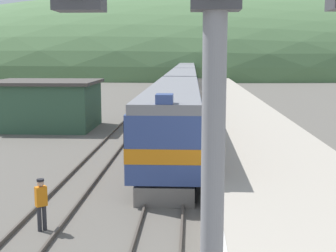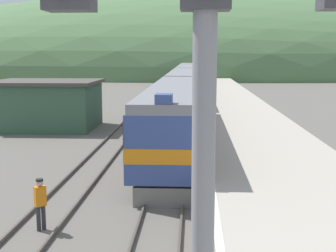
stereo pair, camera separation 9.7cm
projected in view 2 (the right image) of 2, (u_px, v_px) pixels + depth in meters
track_main at (187, 90)px, 72.72m from camera, size 1.52×180.00×0.16m
track_siding at (161, 90)px, 72.94m from camera, size 1.52×180.00×0.16m
platform at (228, 101)px, 52.65m from camera, size 6.56×140.00×0.97m
distant_hills at (190, 73)px, 138.35m from camera, size 207.75×93.49×45.41m
station_shed at (47, 104)px, 36.32m from camera, size 8.03×6.52×3.72m
express_train_lead_car at (175, 116)px, 27.56m from camera, size 3.01×21.27×4.28m
carriage_second at (183, 88)px, 49.79m from camera, size 3.00×21.57×3.92m
carriage_third at (187, 77)px, 71.95m from camera, size 3.00×21.57×3.92m
carriage_fourth at (189, 72)px, 94.10m from camera, size 3.00×21.57×3.92m
signal_mast_main at (205, 75)px, 3.80m from camera, size 3.30×0.42×8.14m
track_worker at (40, 201)px, 15.29m from camera, size 0.42×0.40×1.75m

